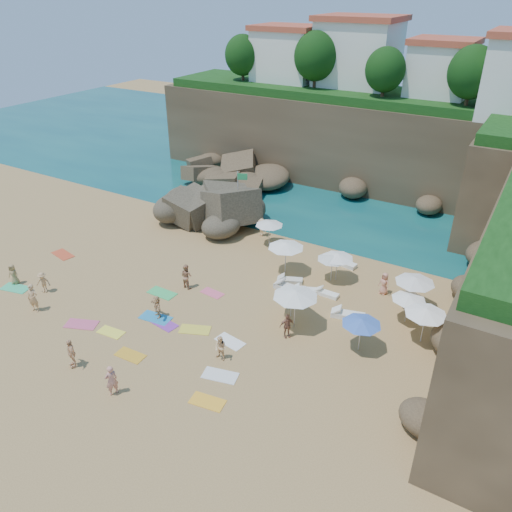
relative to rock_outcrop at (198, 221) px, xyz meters
The scene contains 50 objects.
ground 11.46m from the rock_outcrop, 51.02° to the right, with size 120.00×120.00×0.00m, color tan.
seawater 22.29m from the rock_outcrop, 71.13° to the left, with size 120.00×120.00×0.00m, color #0C4751.
cliff_back 18.97m from the rock_outcrop, 60.22° to the left, with size 44.00×8.00×8.00m, color brown.
rock_promontory 8.04m from the rock_outcrop, 118.14° to the left, with size 12.00×7.00×2.00m, color brown, non-canonical shape.
clifftop_buildings 22.69m from the rock_outcrop, 58.94° to the left, with size 28.48×9.48×7.00m.
clifftop_trees 19.57m from the rock_outcrop, 41.52° to the left, with size 35.60×23.82×4.40m.
marina_masts 23.24m from the rock_outcrop, 113.78° to the left, with size 3.10×0.10×6.00m.
rock_outcrop is the anchor object (origin of this frame).
flag_pole 4.65m from the rock_outcrop, 20.87° to the left, with size 0.86×0.37×4.55m.
parasol_0 7.55m from the rock_outcrop, ahead, with size 2.09×2.09×1.98m.
parasol_1 11.16m from the rock_outcrop, 20.17° to the right, with size 2.46×2.46×2.33m.
parasol_2 14.07m from the rock_outcrop, 11.91° to the right, with size 2.12×2.12×2.00m.
parasol_3 19.38m from the rock_outcrop, 11.08° to the right, with size 2.37×2.37×2.24m.
parasol_4 21.43m from the rock_outcrop, 18.04° to the right, with size 2.32×2.32×2.19m.
parasol_5 13.87m from the rock_outcrop, 13.14° to the right, with size 2.04×2.04×1.93m.
parasol_7 19.79m from the rock_outcrop, 15.34° to the right, with size 1.98×1.98×1.87m.
parasol_8 16.44m from the rock_outcrop, 33.40° to the right, with size 2.60×2.60×2.46m.
parasol_9 15.41m from the rock_outcrop, 32.20° to the right, with size 1.99×1.99×1.88m.
parasol_10 19.83m from the rock_outcrop, 27.26° to the right, with size 2.14×2.14×2.02m.
lounger_0 12.10m from the rock_outcrop, 23.01° to the right, with size 1.68×0.56×0.26m, color silver.
lounger_1 13.38m from the rock_outcrop, ahead, with size 1.88×0.63×0.29m, color white.
lounger_2 12.88m from the rock_outcrop, 26.12° to the right, with size 2.03×0.68×0.32m, color silver.
lounger_3 14.76m from the rock_outcrop, 19.71° to the right, with size 1.57×0.52×0.24m, color white.
lounger_4 17.24m from the rock_outcrop, 22.28° to the right, with size 1.98×0.66×0.31m, color white.
lounger_5 13.61m from the rock_outcrop, 23.08° to the right, with size 1.61×0.54×0.25m, color white.
towel_1 15.42m from the rock_outcrop, 79.51° to the right, with size 1.87×0.94×0.03m, color #CF5073.
towel_2 17.33m from the rock_outcrop, 65.44° to the right, with size 1.64×0.82×0.03m, color gold.
towel_3 15.12m from the rock_outcrop, 105.19° to the right, with size 1.86×0.93×0.03m, color #37C07F.
towel_4 15.59m from the rock_outcrop, 71.90° to the right, with size 1.55×0.77×0.03m, color #FFF243.
towel_5 16.44m from the rock_outcrop, 47.17° to the right, with size 1.69×0.84×0.03m, color white.
towel_6 14.42m from the rock_outcrop, 61.24° to the right, with size 1.68×0.84×0.03m, color purple.
towel_7 11.03m from the rock_outcrop, 116.84° to the right, with size 1.84×0.92×0.03m, color #C94323.
towel_8 13.88m from the rock_outcrop, 63.84° to the right, with size 1.91×0.95×0.03m, color #2282BA.
towel_9 11.31m from the rock_outcrop, 48.70° to the right, with size 1.51×0.75×0.03m, color #E75A78.
towel_10 20.78m from the rock_outcrop, 52.18° to the right, with size 1.69×0.84×0.03m, color #FFAE28.
towel_11 11.19m from the rock_outcrop, 65.24° to the right, with size 1.88×0.94×0.03m, color #36BD60.
towel_12 15.05m from the rock_outcrop, 54.05° to the right, with size 1.77×0.88×0.03m, color yellow.
towel_13 19.06m from the rock_outcrop, 50.04° to the right, with size 1.80×0.90×0.03m, color white.
person_stand_0 15.62m from the rock_outcrop, 92.41° to the right, with size 0.67×0.44×1.84m, color tan.
person_stand_1 10.41m from the rock_outcrop, 57.26° to the right, with size 0.82×0.64×1.68m, color tan.
person_stand_2 6.09m from the rock_outcrop, ahead, with size 0.94×0.39×1.46m, color #F3C28A.
person_stand_3 16.97m from the rock_outcrop, 36.30° to the right, with size 0.88×0.37×1.51m, color #8F5C47.
person_stand_4 17.20m from the rock_outcrop, ahead, with size 0.73×0.40×1.50m, color tan.
person_stand_5 3.19m from the rock_outcrop, 116.75° to the left, with size 1.38×0.40×1.48m, color #B07258.
person_stand_6 20.18m from the rock_outcrop, 65.10° to the right, with size 0.62×0.41×1.70m, color tan.
person_lie_0 14.03m from the rock_outcrop, 97.80° to the right, with size 0.91×1.41×0.38m, color tan.
person_lie_1 18.64m from the rock_outcrop, 73.60° to the right, with size 0.97×1.65×0.40m, color #EEB987.
person_lie_2 14.88m from the rock_outcrop, 107.33° to the right, with size 0.69×1.41×0.38m, color #9B7E4D.
person_lie_3 13.74m from the rock_outcrop, 63.31° to the right, with size 1.31×1.41×0.38m, color tan.
person_lie_5 17.81m from the rock_outcrop, 49.48° to the right, with size 0.69×1.41×0.53m, color #F7C68C.
Camera 1 is at (16.45, -21.37, 17.53)m, focal length 35.00 mm.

